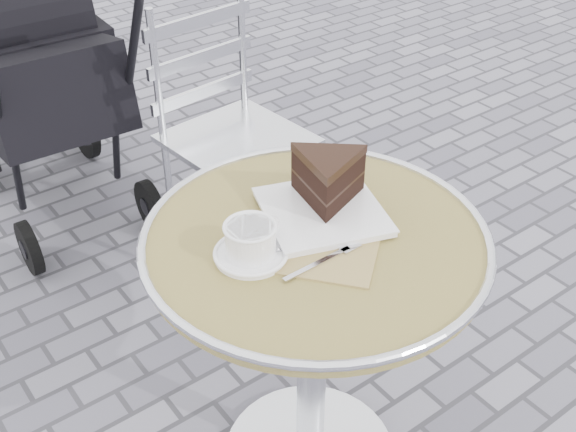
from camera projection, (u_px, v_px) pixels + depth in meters
cafe_table at (314, 297)px, 1.56m from camera, size 0.72×0.72×0.74m
cappuccino_set at (251, 243)px, 1.39m from camera, size 0.16×0.14×0.07m
cake_plate_set at (327, 186)px, 1.51m from camera, size 0.37×0.38×0.13m
bistro_chair at (218, 105)px, 2.33m from camera, size 0.44×0.44×0.89m
baby_stroller at (33, 83)px, 2.59m from camera, size 0.54×1.08×1.11m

